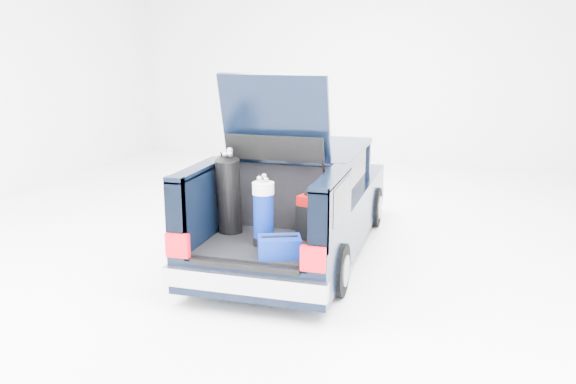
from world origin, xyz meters
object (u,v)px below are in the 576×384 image
(car, at_px, (300,202))
(blue_golf_bag, at_px, (263,213))
(red_suitcase, at_px, (313,218))
(blue_duffel, at_px, (279,247))
(black_golf_bag, at_px, (229,196))

(car, relative_size, blue_golf_bag, 5.71)
(car, height_order, red_suitcase, car)
(red_suitcase, height_order, blue_duffel, red_suitcase)
(car, relative_size, blue_duffel, 8.87)
(car, height_order, black_golf_bag, car)
(red_suitcase, bearing_deg, blue_duffel, -90.78)
(blue_golf_bag, bearing_deg, car, 65.70)
(red_suitcase, distance_m, blue_golf_bag, 0.60)
(car, xyz_separation_m, blue_duffel, (0.30, -1.97, 0.04))
(black_golf_bag, bearing_deg, blue_golf_bag, -39.07)
(blue_golf_bag, height_order, blue_duffel, blue_golf_bag)
(red_suitcase, bearing_deg, blue_golf_bag, -128.96)
(black_golf_bag, relative_size, blue_duffel, 1.94)
(blue_golf_bag, relative_size, blue_duffel, 1.55)
(car, relative_size, black_golf_bag, 4.56)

